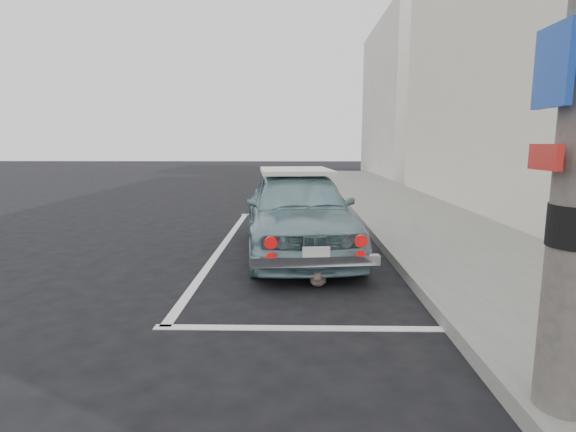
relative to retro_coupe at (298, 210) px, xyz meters
name	(u,v)px	position (x,y,z in m)	size (l,w,h in m)	color
ground	(261,309)	(-0.41, -2.59, -0.70)	(80.00, 80.00, 0.00)	black
sidewalk	(483,257)	(2.79, -0.59, -0.63)	(2.80, 40.00, 0.15)	slate
building_far	(409,101)	(5.94, 17.41, 3.30)	(3.50, 10.00, 8.00)	beige
pline_rear	(308,328)	(0.09, -3.09, -0.70)	(3.00, 0.12, 0.01)	silver
pline_front	(301,215)	(0.09, 3.91, -0.70)	(3.00, 0.12, 0.01)	silver
pline_side	(223,246)	(-1.31, 0.41, -0.70)	(0.12, 7.00, 0.01)	silver
retro_coupe	(298,210)	(0.00, 0.00, 0.00)	(2.06, 4.23, 1.39)	#759AA4
cat	(318,278)	(0.25, -1.79, -0.59)	(0.24, 0.45, 0.25)	brown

